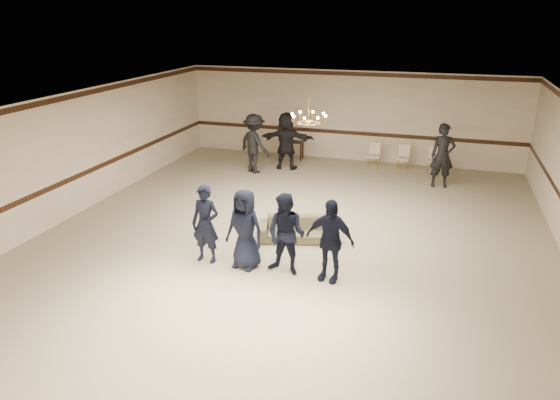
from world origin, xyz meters
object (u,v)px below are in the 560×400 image
(boy_b, at_px, (245,229))
(settee, at_px, (297,229))
(boy_c, at_px, (286,235))
(boy_a, at_px, (206,224))
(console_table, at_px, (292,150))
(boy_d, at_px, (330,240))
(adult_mid, at_px, (286,141))
(adult_left, at_px, (254,144))
(chandelier, at_px, (309,110))
(adult_right, at_px, (443,156))
(banquet_chair_left, at_px, (374,156))
(banquet_chair_right, at_px, (434,160))
(banquet_chair_mid, at_px, (403,158))

(boy_b, bearing_deg, settee, 78.38)
(boy_c, bearing_deg, boy_a, -171.37)
(settee, height_order, console_table, console_table)
(boy_d, relative_size, adult_mid, 0.87)
(boy_a, relative_size, adult_left, 0.87)
(boy_d, bearing_deg, boy_b, -170.44)
(chandelier, relative_size, adult_right, 0.48)
(boy_a, distance_m, settee, 2.36)
(banquet_chair_left, xyz_separation_m, banquet_chair_right, (2.00, 0.00, 0.00))
(boy_c, xyz_separation_m, console_table, (-2.30, 8.36, -0.52))
(settee, relative_size, console_table, 2.30)
(settee, xyz_separation_m, console_table, (-2.08, 6.72, 0.07))
(boy_d, xyz_separation_m, settee, (-1.12, 1.64, -0.59))
(banquet_chair_left, bearing_deg, boy_c, -95.16)
(adult_left, height_order, console_table, adult_left)
(adult_mid, xyz_separation_m, banquet_chair_left, (2.86, 1.03, -0.56))
(boy_d, relative_size, adult_left, 0.87)
(chandelier, relative_size, adult_mid, 0.48)
(boy_a, height_order, boy_d, same)
(boy_d, distance_m, adult_right, 7.03)
(chandelier, xyz_separation_m, adult_left, (-2.73, 3.49, -1.89))
(adult_left, bearing_deg, boy_a, 129.90)
(boy_b, bearing_deg, boy_a, -169.14)
(boy_c, height_order, banquet_chair_left, boy_c)
(adult_mid, height_order, banquet_chair_left, adult_mid)
(adult_left, xyz_separation_m, adult_mid, (0.90, 0.70, 0.00))
(boy_b, height_order, boy_d, same)
(boy_b, height_order, banquet_chair_left, boy_b)
(adult_mid, distance_m, banquet_chair_mid, 4.03)
(banquet_chair_mid, bearing_deg, chandelier, -106.12)
(boy_a, bearing_deg, banquet_chair_mid, 69.69)
(boy_c, xyz_separation_m, banquet_chair_left, (0.70, 8.16, -0.43))
(console_table, bearing_deg, adult_mid, -81.18)
(boy_a, relative_size, banquet_chair_left, 2.01)
(boy_d, bearing_deg, adult_right, 82.66)
(adult_mid, bearing_deg, boy_c, 101.11)
(boy_a, height_order, banquet_chair_left, boy_a)
(boy_b, height_order, adult_right, adult_right)
(boy_a, bearing_deg, adult_mid, 95.77)
(banquet_chair_right, bearing_deg, boy_a, -118.69)
(adult_left, bearing_deg, boy_b, 137.38)
(settee, xyz_separation_m, adult_mid, (-1.94, 5.48, 0.72))
(adult_right, relative_size, banquet_chair_right, 2.30)
(boy_a, bearing_deg, settee, 49.05)
(chandelier, bearing_deg, console_table, 110.01)
(adult_mid, bearing_deg, banquet_chair_left, -165.87)
(adult_right, bearing_deg, adult_mid, 163.93)
(boy_a, bearing_deg, banquet_chair_left, 75.87)
(adult_left, height_order, banquet_chair_right, adult_left)
(boy_a, height_order, banquet_chair_right, boy_a)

